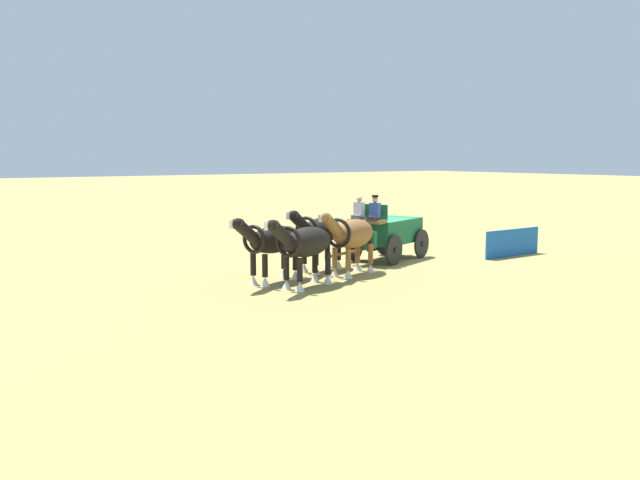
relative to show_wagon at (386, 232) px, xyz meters
The scene contains 7 objects.
ground_plane 1.12m from the show_wagon, 160.03° to the right, with size 220.00×220.00×0.00m, color #9E8C4C.
show_wagon is the anchor object (origin of this frame).
draft_horse_rear_near 3.60m from the show_wagon, 30.30° to the left, with size 3.00×1.60×2.22m.
draft_horse_rear_off 3.61m from the show_wagon, ahead, with size 2.94×1.54×2.23m.
draft_horse_lead_near 6.18m from the show_wagon, 25.91° to the left, with size 3.05×1.58×2.20m.
draft_horse_lead_off 6.19m from the show_wagon, 13.83° to the left, with size 3.12×1.59×2.18m.
sponsor_banner 5.26m from the show_wagon, 155.54° to the left, with size 3.20×0.06×1.10m, color #1959B2.
Camera 1 is at (16.79, 19.51, 4.01)m, focal length 37.39 mm.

